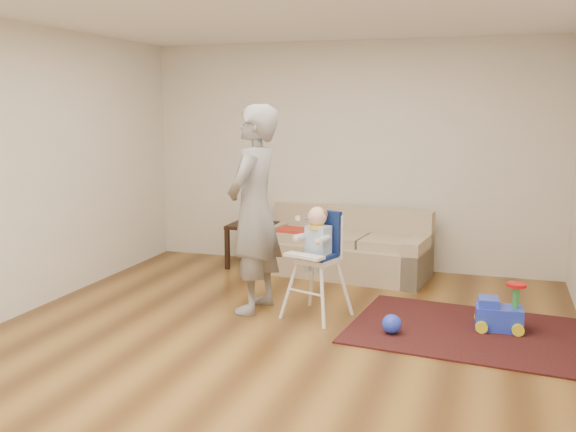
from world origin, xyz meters
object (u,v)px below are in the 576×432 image
(toy_ball, at_px, (392,324))
(adult, at_px, (254,210))
(sofa, at_px, (342,243))
(high_chair, at_px, (317,264))
(side_table, at_px, (253,245))
(ride_on_toy, at_px, (500,306))

(toy_ball, xyz_separation_m, adult, (-1.37, 0.29, 0.88))
(adult, bearing_deg, toy_ball, 82.27)
(toy_ball, distance_m, adult, 1.65)
(sofa, bearing_deg, toy_ball, -57.80)
(sofa, distance_m, adult, 1.73)
(high_chair, bearing_deg, side_table, 146.45)
(toy_ball, bearing_deg, side_table, 136.87)
(toy_ball, height_order, adult, adult)
(ride_on_toy, xyz_separation_m, high_chair, (-1.62, -0.12, 0.28))
(ride_on_toy, height_order, adult, adult)
(high_chair, bearing_deg, adult, -163.31)
(ride_on_toy, relative_size, high_chair, 0.41)
(sofa, height_order, adult, adult)
(sofa, distance_m, toy_ball, 2.06)
(sofa, bearing_deg, adult, -100.79)
(ride_on_toy, height_order, high_chair, high_chair)
(ride_on_toy, bearing_deg, high_chair, -179.89)
(sofa, distance_m, high_chair, 1.58)
(high_chair, xyz_separation_m, adult, (-0.62, 0.02, 0.48))
(sofa, distance_m, ride_on_toy, 2.27)
(sofa, xyz_separation_m, adult, (-0.49, -1.55, 0.60))
(ride_on_toy, bearing_deg, adult, 178.45)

